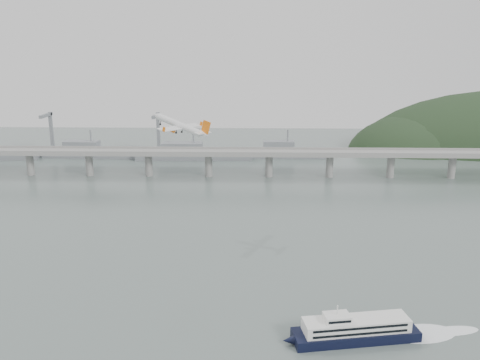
{
  "coord_description": "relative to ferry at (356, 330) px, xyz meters",
  "views": [
    {
      "loc": [
        7.24,
        -208.85,
        107.13
      ],
      "look_at": [
        0.0,
        55.0,
        36.0
      ],
      "focal_mm": 38.0,
      "sensor_mm": 36.0,
      "label": 1
    }
  ],
  "objects": [
    {
      "name": "ferry",
      "position": [
        0.0,
        0.0,
        0.0
      ],
      "size": [
        77.55,
        23.12,
        14.7
      ],
      "rotation": [
        0.0,
        0.0,
        0.17
      ],
      "color": "black",
      "rests_on": "ground"
    },
    {
      "name": "distant_fleet",
      "position": [
        -201.15,
        304.8,
        2.24
      ],
      "size": [
        453.0,
        60.9,
        40.0
      ],
      "color": "slate",
      "rests_on": "ground"
    },
    {
      "name": "ground",
      "position": [
        -45.8,
        39.72,
        -3.99
      ],
      "size": [
        900.0,
        900.0,
        0.0
      ],
      "primitive_type": "plane",
      "color": "#586662",
      "rests_on": "ground"
    },
    {
      "name": "bridge",
      "position": [
        -46.95,
        239.72,
        13.66
      ],
      "size": [
        800.0,
        22.0,
        23.9
      ],
      "color": "gray",
      "rests_on": "ground"
    },
    {
      "name": "airliner",
      "position": [
        -80.23,
        115.48,
        58.08
      ],
      "size": [
        36.66,
        34.81,
        13.32
      ],
      "rotation": [
        0.05,
        -0.26,
        2.65
      ],
      "color": "white",
      "rests_on": "ground"
    }
  ]
}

